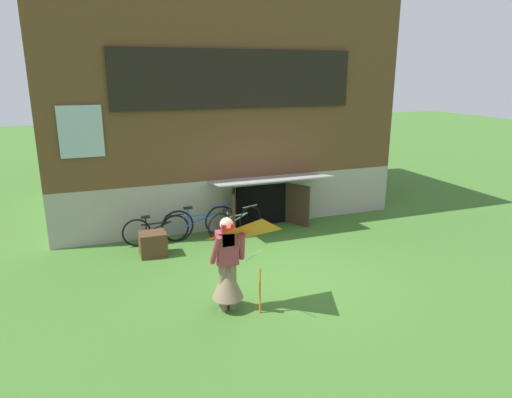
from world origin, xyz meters
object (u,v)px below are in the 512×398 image
(person, at_px, (228,272))
(bicycle_blue, at_px, (199,223))
(bicycle_black, at_px, (156,230))
(kite, at_px, (262,247))
(bicycle_silver, at_px, (235,222))
(wooden_crate, at_px, (153,244))

(person, xyz_separation_m, bicycle_blue, (0.36, 3.42, -0.28))
(person, height_order, bicycle_black, person)
(person, bearing_deg, kite, -63.90)
(bicycle_blue, relative_size, bicycle_black, 1.17)
(kite, bearing_deg, bicycle_silver, 77.81)
(person, height_order, wooden_crate, person)
(wooden_crate, bearing_deg, bicycle_black, 75.61)
(person, xyz_separation_m, kite, (0.36, -0.60, 0.61))
(bicycle_blue, bearing_deg, bicycle_black, 178.12)
(bicycle_silver, xyz_separation_m, bicycle_blue, (-0.85, 0.11, 0.04))
(kite, distance_m, bicycle_silver, 4.11)
(person, relative_size, kite, 1.02)
(bicycle_blue, bearing_deg, bicycle_silver, -8.76)
(bicycle_blue, height_order, bicycle_black, bicycle_blue)
(person, relative_size, bicycle_silver, 1.07)
(kite, relative_size, wooden_crate, 2.82)
(bicycle_silver, xyz_separation_m, wooden_crate, (-2.02, -0.53, -0.09))
(bicycle_silver, height_order, bicycle_blue, bicycle_blue)
(bicycle_blue, bearing_deg, wooden_crate, -152.21)
(kite, distance_m, bicycle_black, 4.27)
(kite, relative_size, bicycle_silver, 1.05)
(wooden_crate, bearing_deg, kite, -70.81)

